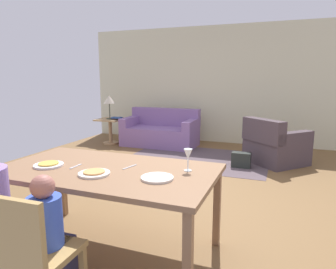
{
  "coord_description": "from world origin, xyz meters",
  "views": [
    {
      "loc": [
        1.2,
        -3.66,
        1.51
      ],
      "look_at": [
        -0.07,
        -0.33,
        0.85
      ],
      "focal_mm": 32.44,
      "sensor_mm": 36.0,
      "label": 1
    }
  ],
  "objects_px": {
    "plate_near_man": "(49,165)",
    "armchair": "(274,146)",
    "side_table": "(110,128)",
    "book_upper": "(117,118)",
    "plate_near_child": "(94,174)",
    "dining_table": "(107,176)",
    "wine_glass": "(188,155)",
    "person_child": "(51,246)",
    "plate_near_woman": "(157,178)",
    "table_lamp": "(109,100)",
    "dining_chair_child": "(30,251)",
    "book_lower": "(118,118)",
    "couch": "(161,132)",
    "handbag": "(241,160)"
  },
  "relations": [
    {
      "from": "plate_near_man",
      "to": "armchair",
      "type": "xyz_separation_m",
      "value": [
        1.77,
        3.6,
        -0.45
      ]
    },
    {
      "from": "side_table",
      "to": "book_upper",
      "type": "height_order",
      "value": "book_upper"
    },
    {
      "from": "plate_near_child",
      "to": "plate_near_man",
      "type": "bearing_deg",
      "value": 173.25
    },
    {
      "from": "dining_table",
      "to": "plate_near_man",
      "type": "bearing_deg",
      "value": -166.69
    },
    {
      "from": "wine_glass",
      "to": "person_child",
      "type": "xyz_separation_m",
      "value": [
        -0.66,
        -0.88,
        -0.46
      ]
    },
    {
      "from": "plate_near_woman",
      "to": "armchair",
      "type": "xyz_separation_m",
      "value": [
        0.76,
        3.58,
        -0.45
      ]
    },
    {
      "from": "plate_near_man",
      "to": "table_lamp",
      "type": "bearing_deg",
      "value": 114.84
    },
    {
      "from": "plate_near_woman",
      "to": "dining_chair_child",
      "type": "xyz_separation_m",
      "value": [
        -0.5,
        -0.77,
        -0.28
      ]
    },
    {
      "from": "dining_chair_child",
      "to": "book_upper",
      "type": "bearing_deg",
      "value": 114.6
    },
    {
      "from": "plate_near_man",
      "to": "table_lamp",
      "type": "relative_size",
      "value": 0.46
    },
    {
      "from": "plate_near_child",
      "to": "wine_glass",
      "type": "bearing_deg",
      "value": 28.47
    },
    {
      "from": "plate_near_child",
      "to": "dining_chair_child",
      "type": "height_order",
      "value": "dining_chair_child"
    },
    {
      "from": "wine_glass",
      "to": "book_lower",
      "type": "height_order",
      "value": "wine_glass"
    },
    {
      "from": "couch",
      "to": "side_table",
      "type": "xyz_separation_m",
      "value": [
        -1.17,
        -0.26,
        0.07
      ]
    },
    {
      "from": "plate_near_child",
      "to": "wine_glass",
      "type": "relative_size",
      "value": 1.34
    },
    {
      "from": "wine_glass",
      "to": "plate_near_child",
      "type": "bearing_deg",
      "value": -151.53
    },
    {
      "from": "book_lower",
      "to": "handbag",
      "type": "height_order",
      "value": "book_lower"
    },
    {
      "from": "wine_glass",
      "to": "handbag",
      "type": "height_order",
      "value": "wine_glass"
    },
    {
      "from": "plate_near_child",
      "to": "book_lower",
      "type": "xyz_separation_m",
      "value": [
        -2.19,
        4.16,
        -0.18
      ]
    },
    {
      "from": "armchair",
      "to": "side_table",
      "type": "relative_size",
      "value": 2.08
    },
    {
      "from": "armchair",
      "to": "plate_near_woman",
      "type": "bearing_deg",
      "value": -101.91
    },
    {
      "from": "person_child",
      "to": "table_lamp",
      "type": "height_order",
      "value": "table_lamp"
    },
    {
      "from": "side_table",
      "to": "table_lamp",
      "type": "height_order",
      "value": "table_lamp"
    },
    {
      "from": "book_lower",
      "to": "handbag",
      "type": "relative_size",
      "value": 0.69
    },
    {
      "from": "plate_near_man",
      "to": "couch",
      "type": "relative_size",
      "value": 0.15
    },
    {
      "from": "dining_table",
      "to": "couch",
      "type": "relative_size",
      "value": 1.12
    },
    {
      "from": "plate_near_man",
      "to": "side_table",
      "type": "relative_size",
      "value": 0.43
    },
    {
      "from": "person_child",
      "to": "book_upper",
      "type": "bearing_deg",
      "value": 115.36
    },
    {
      "from": "plate_near_woman",
      "to": "book_lower",
      "type": "height_order",
      "value": "plate_near_woman"
    },
    {
      "from": "wine_glass",
      "to": "side_table",
      "type": "bearing_deg",
      "value": 129.11
    },
    {
      "from": "plate_near_child",
      "to": "couch",
      "type": "xyz_separation_m",
      "value": [
        -1.21,
        4.36,
        -0.46
      ]
    },
    {
      "from": "side_table",
      "to": "book_lower",
      "type": "relative_size",
      "value": 2.64
    },
    {
      "from": "plate_near_woman",
      "to": "table_lamp",
      "type": "distance_m",
      "value": 4.96
    },
    {
      "from": "dining_chair_child",
      "to": "table_lamp",
      "type": "height_order",
      "value": "table_lamp"
    },
    {
      "from": "book_lower",
      "to": "person_child",
      "type": "bearing_deg",
      "value": -64.91
    },
    {
      "from": "dining_chair_child",
      "to": "book_lower",
      "type": "bearing_deg",
      "value": 114.35
    },
    {
      "from": "person_child",
      "to": "book_lower",
      "type": "distance_m",
      "value": 5.17
    },
    {
      "from": "dining_table",
      "to": "book_lower",
      "type": "height_order",
      "value": "dining_table"
    },
    {
      "from": "person_child",
      "to": "couch",
      "type": "bearing_deg",
      "value": 103.89
    },
    {
      "from": "plate_near_man",
      "to": "book_lower",
      "type": "height_order",
      "value": "plate_near_man"
    },
    {
      "from": "wine_glass",
      "to": "book_upper",
      "type": "height_order",
      "value": "wine_glass"
    },
    {
      "from": "plate_near_man",
      "to": "couch",
      "type": "xyz_separation_m",
      "value": [
        -0.7,
        4.3,
        -0.46
      ]
    },
    {
      "from": "plate_near_woman",
      "to": "dining_chair_child",
      "type": "relative_size",
      "value": 0.29
    },
    {
      "from": "dining_table",
      "to": "book_lower",
      "type": "bearing_deg",
      "value": 118.83
    },
    {
      "from": "side_table",
      "to": "book_upper",
      "type": "distance_m",
      "value": 0.32
    },
    {
      "from": "handbag",
      "to": "person_child",
      "type": "bearing_deg",
      "value": -101.4
    },
    {
      "from": "plate_near_man",
      "to": "plate_near_woman",
      "type": "distance_m",
      "value": 1.01
    },
    {
      "from": "plate_near_child",
      "to": "book_upper",
      "type": "bearing_deg",
      "value": 118.13
    },
    {
      "from": "plate_near_man",
      "to": "armchair",
      "type": "distance_m",
      "value": 4.04
    },
    {
      "from": "couch",
      "to": "handbag",
      "type": "relative_size",
      "value": 5.16
    }
  ]
}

